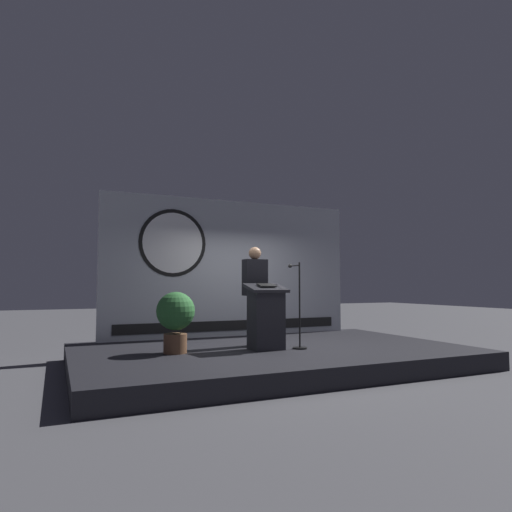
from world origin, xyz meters
TOP-DOWN VIEW (x-y plane):
  - ground_plane at (0.00, 0.00)m, footprint 40.00×40.00m
  - stage_platform at (0.00, 0.00)m, footprint 6.40×4.00m
  - banner_display at (-0.04, 1.85)m, footprint 5.34×0.12m
  - podium at (-0.20, -0.21)m, footprint 0.64×0.50m
  - speaker_person at (-0.19, 0.27)m, footprint 0.40×0.26m
  - microphone_stand at (0.34, -0.31)m, footprint 0.24×0.48m
  - potted_plant at (-1.65, 0.02)m, footprint 0.60×0.60m

SIDE VIEW (x-z plane):
  - ground_plane at x=0.00m, z-range 0.00..0.00m
  - stage_platform at x=0.00m, z-range 0.00..0.30m
  - microphone_stand at x=0.34m, z-range 0.08..1.51m
  - podium at x=-0.20m, z-range 0.29..1.37m
  - potted_plant at x=-1.65m, z-range 0.40..1.35m
  - speaker_person at x=-0.19m, z-range 0.32..2.04m
  - banner_display at x=-0.04m, z-range 0.30..3.12m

